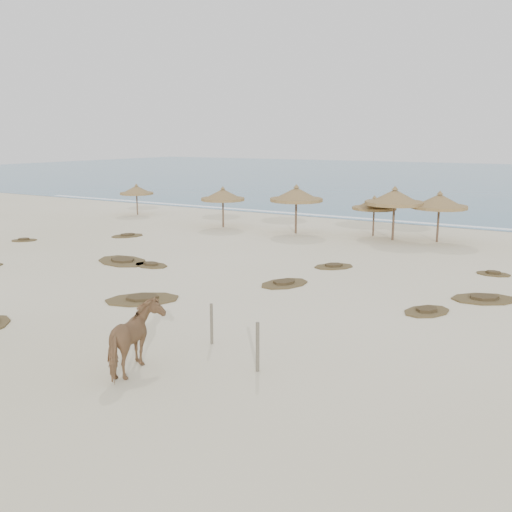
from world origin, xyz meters
name	(u,v)px	position (x,y,z in m)	size (l,w,h in m)	color
ground	(143,311)	(0.00, 0.00, 0.00)	(160.00, 160.00, 0.00)	beige
ocean	(490,179)	(0.00, 75.00, 0.00)	(200.00, 100.00, 0.01)	#2C6684
foam_line	(381,220)	(0.00, 26.00, 0.00)	(70.00, 0.60, 0.01)	white
palapa_0	(136,191)	(-17.55, 19.10, 1.91)	(2.92, 2.92, 2.46)	brown
palapa_1	(223,195)	(-8.22, 17.33, 2.16)	(3.30, 3.30, 2.79)	brown
palapa_2	(296,195)	(-2.80, 17.54, 2.43)	(4.27, 4.27, 3.14)	brown
palapa_3	(374,204)	(1.74, 19.17, 1.96)	(3.56, 3.56, 2.53)	brown
palapa_4	(395,198)	(3.24, 18.37, 2.51)	(4.37, 4.37, 3.23)	brown
palapa_5	(439,202)	(5.67, 19.08, 2.33)	(3.82, 3.82, 3.01)	brown
horse	(135,339)	(3.44, -4.10, 0.90)	(0.97, 2.13, 1.80)	brown
fence_post_near	(258,347)	(6.16, -2.47, 0.67)	(0.10, 0.10, 1.35)	#685F4E
fence_post_far	(212,324)	(3.97, -1.42, 0.62)	(0.09, 0.09, 1.24)	#685F4E
scrub_1	(123,261)	(-6.34, 5.66, 0.05)	(3.57, 2.85, 0.16)	brown
scrub_2	(151,265)	(-4.53, 5.68, 0.05)	(1.89, 1.31, 0.16)	brown
scrub_3	(284,283)	(2.56, 5.85, 0.05)	(2.19, 2.65, 0.16)	brown
scrub_4	(427,311)	(8.67, 4.99, 0.05)	(1.95, 2.24, 0.16)	brown
scrub_5	(484,298)	(10.13, 7.67, 0.05)	(2.95, 2.71, 0.16)	brown
scrub_6	(127,235)	(-11.27, 11.26, 0.05)	(2.05, 2.37, 0.16)	brown
scrub_7	(334,266)	(3.07, 9.87, 0.05)	(2.21, 2.27, 0.16)	brown
scrub_8	(24,240)	(-15.44, 6.97, 0.05)	(1.73, 1.68, 0.16)	brown
scrub_9	(142,299)	(-0.95, 1.04, 0.05)	(3.28, 3.23, 0.16)	brown
scrub_10	(493,274)	(9.79, 12.12, 0.05)	(1.50, 1.01, 0.16)	brown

